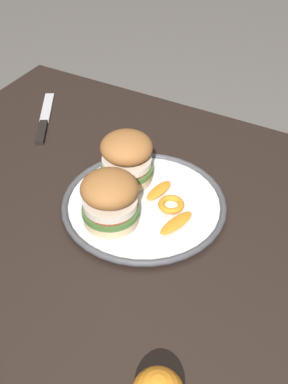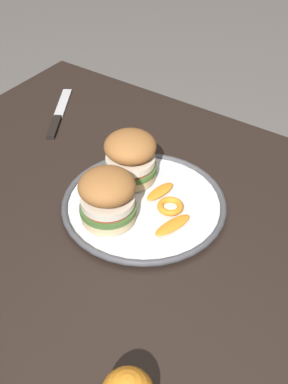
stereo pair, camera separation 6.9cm
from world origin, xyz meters
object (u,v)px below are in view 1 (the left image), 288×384
Objects in this scene: sandwich_half_right at (127,157)px; table_knife at (44,121)px; sandwich_half_left at (110,199)px; dining_table at (154,267)px; dinner_plate at (144,204)px.

table_knife is at bearing -19.68° from sandwich_half_right.
sandwich_half_left is 0.93× the size of sandwich_half_right.
table_knife is at bearing -24.91° from dining_table.
sandwich_half_left is at bearing 145.57° from table_knife.
table_knife is at bearing -34.43° from sandwich_half_left.
sandwich_half_right is (0.06, -0.05, 0.06)m from dinner_plate.
sandwich_half_right is 0.68× the size of table_knife.
table_knife is (0.32, -0.22, -0.07)m from sandwich_half_left.
sandwich_half_right reaches higher than table_knife.
sandwich_half_right is 0.31m from table_knife.
sandwich_half_left is at bearing 29.73° from dining_table.
sandwich_half_right is (0.10, -0.08, 0.18)m from dining_table.
dinner_plate is (0.04, -0.03, 0.12)m from dining_table.
sandwich_half_right reaches higher than dining_table.
dinner_plate reaches higher than table_knife.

